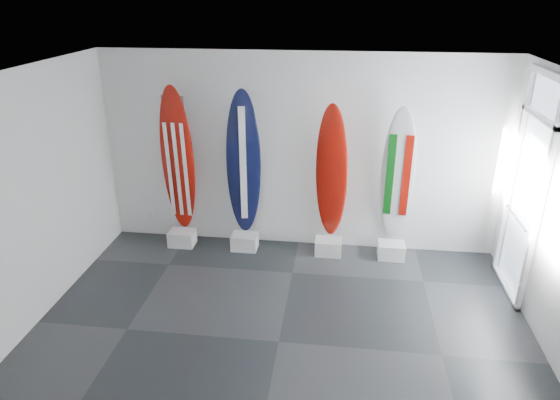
# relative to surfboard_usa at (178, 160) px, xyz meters

# --- Properties ---
(floor) EXTENTS (6.00, 6.00, 0.00)m
(floor) POSITION_rel_surfboard_usa_xyz_m (1.84, -2.28, -1.39)
(floor) COLOR black
(floor) RESTS_ON ground
(ceiling) EXTENTS (6.00, 6.00, 0.00)m
(ceiling) POSITION_rel_surfboard_usa_xyz_m (1.84, -2.28, 1.61)
(ceiling) COLOR white
(ceiling) RESTS_ON wall_back
(wall_back) EXTENTS (6.00, 0.00, 6.00)m
(wall_back) POSITION_rel_surfboard_usa_xyz_m (1.84, 0.22, 0.11)
(wall_back) COLOR white
(wall_back) RESTS_ON ground
(wall_left) EXTENTS (0.00, 5.00, 5.00)m
(wall_left) POSITION_rel_surfboard_usa_xyz_m (-1.16, -2.28, 0.11)
(wall_left) COLOR white
(wall_left) RESTS_ON ground
(display_block_usa) EXTENTS (0.40, 0.30, 0.24)m
(display_block_usa) POSITION_rel_surfboard_usa_xyz_m (0.00, -0.10, -1.27)
(display_block_usa) COLOR white
(display_block_usa) RESTS_ON floor
(surfboard_usa) EXTENTS (0.53, 0.23, 2.31)m
(surfboard_usa) POSITION_rel_surfboard_usa_xyz_m (0.00, 0.00, 0.00)
(surfboard_usa) COLOR maroon
(surfboard_usa) RESTS_ON display_block_usa
(display_block_navy) EXTENTS (0.40, 0.30, 0.24)m
(display_block_navy) POSITION_rel_surfboard_usa_xyz_m (1.02, -0.10, -1.27)
(display_block_navy) COLOR white
(display_block_navy) RESTS_ON floor
(surfboard_navy) EXTENTS (0.54, 0.26, 2.27)m
(surfboard_navy) POSITION_rel_surfboard_usa_xyz_m (1.02, 0.00, -0.02)
(surfboard_navy) COLOR black
(surfboard_navy) RESTS_ON display_block_navy
(display_block_swiss) EXTENTS (0.40, 0.30, 0.24)m
(display_block_swiss) POSITION_rel_surfboard_usa_xyz_m (2.33, -0.10, -1.27)
(display_block_swiss) COLOR white
(display_block_swiss) RESTS_ON floor
(surfboard_swiss) EXTENTS (0.52, 0.36, 2.11)m
(surfboard_swiss) POSITION_rel_surfboard_usa_xyz_m (2.33, 0.00, -0.10)
(surfboard_swiss) COLOR maroon
(surfboard_swiss) RESTS_ON display_block_swiss
(display_block_italy) EXTENTS (0.40, 0.30, 0.24)m
(display_block_italy) POSITION_rel_surfboard_usa_xyz_m (3.28, -0.10, -1.27)
(display_block_italy) COLOR white
(display_block_italy) RESTS_ON floor
(surfboard_italy) EXTENTS (0.52, 0.43, 2.12)m
(surfboard_italy) POSITION_rel_surfboard_usa_xyz_m (3.28, 0.00, -0.10)
(surfboard_italy) COLOR white
(surfboard_italy) RESTS_ON display_block_italy
(wall_outlet) EXTENTS (0.09, 0.02, 0.13)m
(wall_outlet) POSITION_rel_surfboard_usa_xyz_m (-0.61, 0.20, -1.04)
(wall_outlet) COLOR silver
(wall_outlet) RESTS_ON wall_back
(glass_door) EXTENTS (0.12, 1.16, 2.85)m
(glass_door) POSITION_rel_surfboard_usa_xyz_m (4.81, -0.73, 0.03)
(glass_door) COLOR white
(glass_door) RESTS_ON floor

